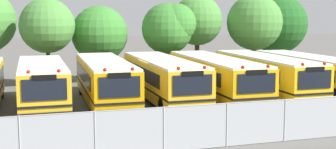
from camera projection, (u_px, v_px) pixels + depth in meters
The scene contains 14 objects.
ground_plane at pixel (162, 101), 27.85m from camera, with size 160.00×160.00×0.00m, color #595651.
school_bus_1 at pixel (42, 83), 25.50m from camera, with size 2.60×9.45×2.70m.
school_bus_2 at pixel (105, 80), 26.86m from camera, with size 2.74×10.77×2.71m.
school_bus_3 at pixel (162, 78), 27.71m from camera, with size 2.64×11.10×2.70m.
school_bus_4 at pixel (215, 76), 28.59m from camera, with size 2.85×11.61×2.68m.
school_bus_5 at pixel (265, 73), 29.76m from camera, with size 2.62×11.17×2.67m.
school_bus_6 at pixel (312, 72), 30.64m from camera, with size 2.58×11.61×2.57m.
tree_2 at pixel (49, 25), 33.03m from camera, with size 3.98×3.97×6.39m.
tree_3 at pixel (101, 33), 35.53m from camera, with size 4.35×4.35×5.89m.
tree_4 at pixel (170, 27), 35.72m from camera, with size 4.18×4.01×6.12m.
tree_5 at pixel (195, 21), 37.90m from camera, with size 4.16×4.15×6.80m.
tree_6 at pixel (254, 23), 38.54m from camera, with size 4.67×4.67×6.88m.
tree_7 at pixel (279, 23), 40.40m from camera, with size 5.17×5.17×6.94m.
chainlink_fence at pixel (227, 124), 18.10m from camera, with size 26.04×0.07×1.79m.
Camera 1 is at (-7.69, -26.30, 5.24)m, focal length 49.04 mm.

